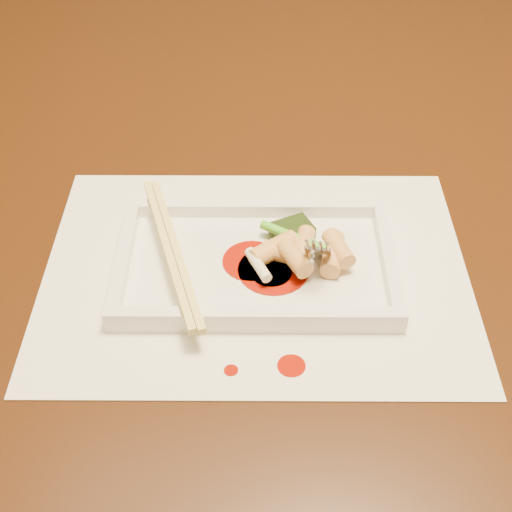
{
  "coord_description": "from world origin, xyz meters",
  "views": [
    {
      "loc": [
        -0.05,
        -0.66,
        1.22
      ],
      "look_at": [
        -0.05,
        -0.18,
        0.77
      ],
      "focal_mm": 50.0,
      "sensor_mm": 36.0,
      "label": 1
    }
  ],
  "objects_px": {
    "placemat": "(256,270)",
    "fork": "(335,190)",
    "table": "(301,231)",
    "plate_base": "(256,267)",
    "chopstick_a": "(167,250)"
  },
  "relations": [
    {
      "from": "table",
      "to": "placemat",
      "type": "bearing_deg",
      "value": -107.16
    },
    {
      "from": "plate_base",
      "to": "chopstick_a",
      "type": "xyz_separation_m",
      "value": [
        -0.08,
        0.0,
        0.02
      ]
    },
    {
      "from": "plate_base",
      "to": "table",
      "type": "bearing_deg",
      "value": 72.84
    },
    {
      "from": "placemat",
      "to": "plate_base",
      "type": "relative_size",
      "value": 1.54
    },
    {
      "from": "table",
      "to": "plate_base",
      "type": "xyz_separation_m",
      "value": [
        -0.05,
        -0.18,
        0.11
      ]
    },
    {
      "from": "chopstick_a",
      "to": "table",
      "type": "bearing_deg",
      "value": 52.25
    },
    {
      "from": "plate_base",
      "to": "fork",
      "type": "height_order",
      "value": "fork"
    },
    {
      "from": "table",
      "to": "plate_base",
      "type": "height_order",
      "value": "plate_base"
    },
    {
      "from": "placemat",
      "to": "fork",
      "type": "xyz_separation_m",
      "value": [
        0.07,
        0.02,
        0.08
      ]
    },
    {
      "from": "placemat",
      "to": "fork",
      "type": "bearing_deg",
      "value": 14.42
    },
    {
      "from": "chopstick_a",
      "to": "fork",
      "type": "xyz_separation_m",
      "value": [
        0.15,
        0.02,
        0.06
      ]
    },
    {
      "from": "chopstick_a",
      "to": "fork",
      "type": "height_order",
      "value": "fork"
    },
    {
      "from": "table",
      "to": "chopstick_a",
      "type": "distance_m",
      "value": 0.26
    },
    {
      "from": "plate_base",
      "to": "chopstick_a",
      "type": "height_order",
      "value": "chopstick_a"
    },
    {
      "from": "fork",
      "to": "placemat",
      "type": "bearing_deg",
      "value": -165.58
    }
  ]
}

